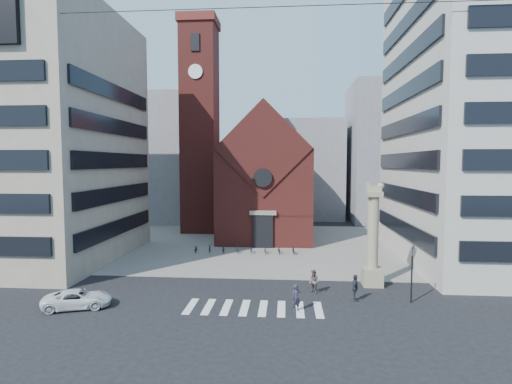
% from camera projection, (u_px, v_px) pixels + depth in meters
% --- Properties ---
extents(ground, '(120.00, 120.00, 0.00)m').
position_uv_depth(ground, '(250.00, 294.00, 31.26)').
color(ground, black).
rests_on(ground, ground).
extents(piazza, '(46.00, 30.00, 0.05)m').
position_uv_depth(piazza, '(264.00, 244.00, 50.15)').
color(piazza, gray).
rests_on(piazza, ground).
extents(zebra_crossing, '(10.20, 3.20, 0.01)m').
position_uv_depth(zebra_crossing, '(254.00, 308.00, 28.24)').
color(zebra_crossing, white).
rests_on(zebra_crossing, ground).
extents(church, '(12.00, 16.65, 18.00)m').
position_uv_depth(church, '(267.00, 179.00, 55.58)').
color(church, maroon).
rests_on(church, ground).
extents(campanile, '(5.50, 5.50, 31.20)m').
position_uv_depth(campanile, '(200.00, 126.00, 58.73)').
color(campanile, maroon).
rests_on(campanile, ground).
extents(building_left, '(18.00, 20.00, 26.00)m').
position_uv_depth(building_left, '(33.00, 137.00, 42.12)').
color(building_left, tan).
rests_on(building_left, ground).
extents(building_right, '(18.00, 22.00, 32.00)m').
position_uv_depth(building_right, '(498.00, 106.00, 40.17)').
color(building_right, '#B4AEA3').
rests_on(building_right, ground).
extents(bg_block_left, '(16.00, 14.00, 22.00)m').
position_uv_depth(bg_block_left, '(160.00, 159.00, 71.79)').
color(bg_block_left, gray).
rests_on(bg_block_left, ground).
extents(bg_block_mid, '(14.00, 12.00, 18.00)m').
position_uv_depth(bg_block_mid, '(304.00, 170.00, 74.89)').
color(bg_block_mid, gray).
rests_on(bg_block_mid, ground).
extents(bg_block_right, '(16.00, 14.00, 24.00)m').
position_uv_depth(bg_block_right, '(396.00, 153.00, 70.45)').
color(bg_block_right, gray).
rests_on(bg_block_right, ground).
extents(lion_column, '(1.63, 1.60, 8.68)m').
position_uv_depth(lion_column, '(373.00, 245.00, 33.22)').
color(lion_column, gray).
rests_on(lion_column, ground).
extents(traffic_light, '(0.13, 0.16, 4.30)m').
position_uv_depth(traffic_light, '(412.00, 272.00, 29.17)').
color(traffic_light, black).
rests_on(traffic_light, ground).
extents(white_car, '(5.02, 3.43, 1.28)m').
position_uv_depth(white_car, '(78.00, 299.00, 28.24)').
color(white_car, silver).
rests_on(white_car, ground).
extents(pedestrian_0, '(0.82, 0.73, 1.88)m').
position_uv_depth(pedestrian_0, '(296.00, 298.00, 27.57)').
color(pedestrian_0, '#2B2737').
rests_on(pedestrian_0, ground).
extents(pedestrian_1, '(1.13, 1.14, 1.86)m').
position_uv_depth(pedestrian_1, '(314.00, 282.00, 31.38)').
color(pedestrian_1, '#60534D').
rests_on(pedestrian_1, ground).
extents(pedestrian_2, '(0.77, 1.25, 1.98)m').
position_uv_depth(pedestrian_2, '(355.00, 288.00, 29.63)').
color(pedestrian_2, '#2B2D33').
rests_on(pedestrian_2, ground).
extents(scooter_0, '(0.72, 1.63, 0.83)m').
position_uv_depth(scooter_0, '(196.00, 249.00, 45.65)').
color(scooter_0, black).
rests_on(scooter_0, piazza).
extents(scooter_1, '(0.60, 1.57, 0.92)m').
position_uv_depth(scooter_1, '(210.00, 248.00, 45.52)').
color(scooter_1, black).
rests_on(scooter_1, piazza).
extents(scooter_2, '(0.72, 1.63, 0.83)m').
position_uv_depth(scooter_2, '(223.00, 249.00, 45.40)').
color(scooter_2, black).
rests_on(scooter_2, piazza).
extents(scooter_3, '(0.60, 1.57, 0.92)m').
position_uv_depth(scooter_3, '(237.00, 249.00, 45.27)').
color(scooter_3, black).
rests_on(scooter_3, piazza).
extents(scooter_4, '(0.72, 1.63, 0.83)m').
position_uv_depth(scooter_4, '(251.00, 250.00, 45.15)').
color(scooter_4, black).
rests_on(scooter_4, piazza).
extents(scooter_5, '(0.60, 1.57, 0.92)m').
position_uv_depth(scooter_5, '(265.00, 249.00, 45.03)').
color(scooter_5, black).
rests_on(scooter_5, piazza).
extents(scooter_6, '(0.72, 1.63, 0.83)m').
position_uv_depth(scooter_6, '(279.00, 250.00, 44.91)').
color(scooter_6, black).
rests_on(scooter_6, piazza).
extents(scooter_7, '(0.60, 1.57, 0.92)m').
position_uv_depth(scooter_7, '(293.00, 250.00, 44.78)').
color(scooter_7, black).
rests_on(scooter_7, piazza).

